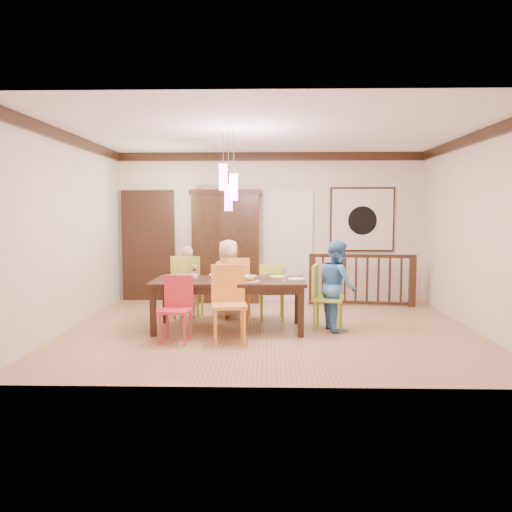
{
  "coord_description": "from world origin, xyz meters",
  "views": [
    {
      "loc": [
        -0.05,
        -7.33,
        1.74
      ],
      "look_at": [
        -0.22,
        0.22,
        1.08
      ],
      "focal_mm": 35.0,
      "sensor_mm": 36.0,
      "label": 1
    }
  ],
  "objects_px": {
    "person_far_left": "(187,282)",
    "person_far_mid": "(229,279)",
    "china_hutch": "(226,246)",
    "chair_end_right": "(328,293)",
    "person_end_right": "(337,285)",
    "chair_far_left": "(188,282)",
    "dining_table": "(229,285)",
    "balustrade": "(362,279)"
  },
  "relations": [
    {
      "from": "chair_end_right",
      "to": "person_far_mid",
      "type": "relative_size",
      "value": 0.74
    },
    {
      "from": "balustrade",
      "to": "person_far_left",
      "type": "relative_size",
      "value": 1.66
    },
    {
      "from": "balustrade",
      "to": "person_far_left",
      "type": "height_order",
      "value": "person_far_left"
    },
    {
      "from": "chair_far_left",
      "to": "chair_end_right",
      "type": "xyz_separation_m",
      "value": [
        2.2,
        -0.8,
        -0.04
      ]
    },
    {
      "from": "person_far_left",
      "to": "person_end_right",
      "type": "bearing_deg",
      "value": 169.66
    },
    {
      "from": "person_end_right",
      "to": "chair_far_left",
      "type": "bearing_deg",
      "value": 60.3
    },
    {
      "from": "dining_table",
      "to": "chair_end_right",
      "type": "distance_m",
      "value": 1.47
    },
    {
      "from": "dining_table",
      "to": "person_end_right",
      "type": "bearing_deg",
      "value": 1.38
    },
    {
      "from": "person_far_left",
      "to": "person_far_mid",
      "type": "bearing_deg",
      "value": -171.86
    },
    {
      "from": "person_far_left",
      "to": "person_far_mid",
      "type": "height_order",
      "value": "person_far_mid"
    },
    {
      "from": "chair_end_right",
      "to": "person_far_mid",
      "type": "xyz_separation_m",
      "value": [
        -1.54,
        0.86,
        0.1
      ]
    },
    {
      "from": "person_far_left",
      "to": "balustrade",
      "type": "bearing_deg",
      "value": -150.91
    },
    {
      "from": "person_far_mid",
      "to": "person_end_right",
      "type": "bearing_deg",
      "value": 167.97
    },
    {
      "from": "dining_table",
      "to": "person_far_mid",
      "type": "relative_size",
      "value": 1.73
    },
    {
      "from": "dining_table",
      "to": "balustrade",
      "type": "relative_size",
      "value": 1.13
    },
    {
      "from": "dining_table",
      "to": "person_far_left",
      "type": "height_order",
      "value": "person_far_left"
    },
    {
      "from": "china_hutch",
      "to": "person_far_mid",
      "type": "height_order",
      "value": "china_hutch"
    },
    {
      "from": "dining_table",
      "to": "china_hutch",
      "type": "height_order",
      "value": "china_hutch"
    },
    {
      "from": "china_hutch",
      "to": "chair_end_right",
      "type": "bearing_deg",
      "value": -53.88
    },
    {
      "from": "chair_far_left",
      "to": "person_end_right",
      "type": "height_order",
      "value": "person_end_right"
    },
    {
      "from": "chair_far_left",
      "to": "person_far_mid",
      "type": "height_order",
      "value": "person_far_mid"
    },
    {
      "from": "chair_far_left",
      "to": "chair_end_right",
      "type": "relative_size",
      "value": 1.08
    },
    {
      "from": "person_far_left",
      "to": "person_far_mid",
      "type": "relative_size",
      "value": 0.92
    },
    {
      "from": "china_hutch",
      "to": "balustrade",
      "type": "distance_m",
      "value": 2.66
    },
    {
      "from": "person_far_mid",
      "to": "person_end_right",
      "type": "xyz_separation_m",
      "value": [
        1.68,
        -0.83,
        0.02
      ]
    },
    {
      "from": "china_hutch",
      "to": "person_far_mid",
      "type": "xyz_separation_m",
      "value": [
        0.16,
        -1.47,
        -0.44
      ]
    },
    {
      "from": "china_hutch",
      "to": "person_end_right",
      "type": "distance_m",
      "value": 2.98
    },
    {
      "from": "dining_table",
      "to": "china_hutch",
      "type": "xyz_separation_m",
      "value": [
        -0.24,
        2.34,
        0.42
      ]
    },
    {
      "from": "person_far_mid",
      "to": "person_end_right",
      "type": "relative_size",
      "value": 0.97
    },
    {
      "from": "chair_end_right",
      "to": "china_hutch",
      "type": "relative_size",
      "value": 0.44
    },
    {
      "from": "balustrade",
      "to": "person_far_left",
      "type": "xyz_separation_m",
      "value": [
        -3.09,
        -1.12,
        0.09
      ]
    },
    {
      "from": "person_far_left",
      "to": "chair_far_left",
      "type": "bearing_deg",
      "value": 120.48
    },
    {
      "from": "chair_far_left",
      "to": "person_end_right",
      "type": "bearing_deg",
      "value": 165.38
    },
    {
      "from": "person_far_mid",
      "to": "chair_far_left",
      "type": "bearing_deg",
      "value": 19.14
    },
    {
      "from": "chair_far_left",
      "to": "person_far_left",
      "type": "bearing_deg",
      "value": -65.12
    },
    {
      "from": "dining_table",
      "to": "person_far_left",
      "type": "relative_size",
      "value": 1.89
    },
    {
      "from": "dining_table",
      "to": "person_end_right",
      "type": "distance_m",
      "value": 1.6
    },
    {
      "from": "dining_table",
      "to": "person_far_left",
      "type": "distance_m",
      "value": 1.17
    },
    {
      "from": "person_end_right",
      "to": "balustrade",
      "type": "bearing_deg",
      "value": -31.83
    },
    {
      "from": "chair_far_left",
      "to": "balustrade",
      "type": "relative_size",
      "value": 0.53
    },
    {
      "from": "balustrade",
      "to": "person_end_right",
      "type": "xyz_separation_m",
      "value": [
        -0.73,
        -1.95,
        0.17
      ]
    },
    {
      "from": "person_end_right",
      "to": "person_far_mid",
      "type": "bearing_deg",
      "value": 52.33
    }
  ]
}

